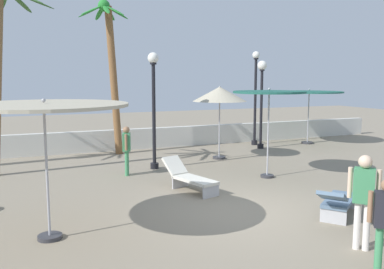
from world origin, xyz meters
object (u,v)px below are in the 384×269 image
(patio_umbrella_2, at_px, (309,94))
(lounge_chair_1, at_px, (338,200))
(guest_0, at_px, (127,146))
(palm_tree_2, at_px, (1,56))
(lamp_post_2, at_px, (262,91))
(lounge_chair_0, at_px, (189,177))
(patio_umbrella_1, at_px, (220,95))
(patio_umbrella_0, at_px, (269,97))
(lamp_post_0, at_px, (255,91))
(lamp_post_1, at_px, (154,98))
(guest_2, at_px, (364,193))
(patio_umbrella_4, at_px, (44,110))
(palm_tree_1, at_px, (111,62))

(patio_umbrella_2, relative_size, lounge_chair_1, 1.71)
(lounge_chair_1, bearing_deg, guest_0, 119.22)
(palm_tree_2, xyz_separation_m, lamp_post_2, (10.20, 1.15, -1.27))
(lounge_chair_0, bearing_deg, patio_umbrella_1, 53.35)
(patio_umbrella_2, bearing_deg, lounge_chair_0, -146.55)
(palm_tree_2, bearing_deg, patio_umbrella_1, -1.96)
(patio_umbrella_0, xyz_separation_m, lamp_post_0, (2.99, 5.68, -0.05))
(lounge_chair_0, xyz_separation_m, lounge_chair_1, (2.15, -3.40, 0.01))
(patio_umbrella_1, bearing_deg, guest_0, -161.39)
(lamp_post_1, distance_m, guest_0, 1.94)
(lounge_chair_1, bearing_deg, lamp_post_2, 68.43)
(lamp_post_0, xyz_separation_m, guest_0, (-6.96, -3.70, -1.52))
(palm_tree_2, height_order, lamp_post_1, palm_tree_2)
(patio_umbrella_2, bearing_deg, patio_umbrella_1, -162.78)
(lamp_post_1, bearing_deg, patio_umbrella_0, -41.86)
(lounge_chair_1, relative_size, guest_0, 1.14)
(lounge_chair_0, relative_size, guest_2, 1.12)
(patio_umbrella_1, distance_m, guest_2, 8.97)
(patio_umbrella_1, relative_size, lamp_post_2, 0.73)
(patio_umbrella_0, distance_m, palm_tree_2, 8.39)
(patio_umbrella_4, relative_size, lounge_chair_0, 1.59)
(palm_tree_1, bearing_deg, lamp_post_0, -1.52)
(patio_umbrella_0, height_order, guest_2, patio_umbrella_0)
(lamp_post_2, distance_m, guest_0, 7.39)
(patio_umbrella_4, distance_m, lounge_chair_0, 4.91)
(patio_umbrella_2, xyz_separation_m, lamp_post_0, (-2.49, 0.66, 0.16))
(lounge_chair_1, bearing_deg, patio_umbrella_4, 168.64)
(patio_umbrella_1, xyz_separation_m, lamp_post_1, (-2.84, -0.75, -0.02))
(patio_umbrella_0, xyz_separation_m, palm_tree_2, (-7.49, 3.57, 1.25))
(palm_tree_1, xyz_separation_m, lounge_chair_1, (2.87, -9.74, -3.31))
(palm_tree_1, height_order, lamp_post_1, palm_tree_1)
(palm_tree_1, relative_size, palm_tree_2, 1.03)
(palm_tree_1, bearing_deg, patio_umbrella_4, -110.17)
(palm_tree_1, bearing_deg, palm_tree_2, -149.83)
(lamp_post_2, xyz_separation_m, lounge_chair_1, (-3.40, -8.60, -2.10))
(palm_tree_1, height_order, lounge_chair_1, palm_tree_1)
(patio_umbrella_1, bearing_deg, patio_umbrella_0, -89.64)
(patio_umbrella_2, relative_size, guest_0, 1.96)
(lamp_post_0, relative_size, lamp_post_1, 1.09)
(lounge_chair_0, distance_m, guest_2, 5.16)
(patio_umbrella_0, xyz_separation_m, patio_umbrella_2, (5.48, 5.02, -0.21))
(patio_umbrella_0, relative_size, lounge_chair_1, 1.55)
(lounge_chair_1, distance_m, guest_2, 1.87)
(palm_tree_1, height_order, lamp_post_0, palm_tree_1)
(lounge_chair_1, height_order, guest_0, guest_0)
(lamp_post_2, xyz_separation_m, lounge_chair_0, (-5.56, -5.20, -2.11))
(palm_tree_1, xyz_separation_m, guest_2, (2.04, -11.28, -2.64))
(lounge_chair_0, relative_size, guest_0, 1.25)
(lamp_post_1, bearing_deg, lounge_chair_0, -89.62)
(palm_tree_2, height_order, lamp_post_0, palm_tree_2)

